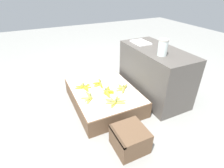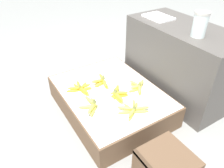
{
  "view_description": "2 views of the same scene",
  "coord_description": "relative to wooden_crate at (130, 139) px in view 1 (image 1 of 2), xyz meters",
  "views": [
    {
      "loc": [
        1.79,
        -0.73,
        1.44
      ],
      "look_at": [
        -0.01,
        0.12,
        0.27
      ],
      "focal_mm": 28.0,
      "sensor_mm": 36.0,
      "label": 1
    },
    {
      "loc": [
        1.32,
        -0.8,
        1.36
      ],
      "look_at": [
        -0.06,
        0.06,
        0.23
      ],
      "focal_mm": 35.0,
      "sensor_mm": 36.0,
      "label": 2
    }
  ],
  "objects": [
    {
      "name": "wooden_crate",
      "position": [
        0.0,
        0.0,
        0.0
      ],
      "size": [
        0.31,
        0.31,
        0.23
      ],
      "color": "brown",
      "rests_on": "ground_plane"
    },
    {
      "name": "display_platform",
      "position": [
        -0.78,
        0.06,
        -0.01
      ],
      "size": [
        1.03,
        0.79,
        0.22
      ],
      "color": "brown",
      "rests_on": "ground_plane"
    },
    {
      "name": "glass_jar",
      "position": [
        -0.49,
        0.69,
        0.67
      ],
      "size": [
        0.12,
        0.12,
        0.19
      ],
      "color": "silver",
      "rests_on": "back_vendor_table"
    },
    {
      "name": "banana_bunch_back_midright",
      "position": [
        -0.68,
        0.28,
        0.13
      ],
      "size": [
        0.21,
        0.21,
        0.09
      ],
      "color": "#DBCC4C",
      "rests_on": "display_platform"
    },
    {
      "name": "banana_bunch_front_midright",
      "position": [
        -0.66,
        -0.18,
        0.13
      ],
      "size": [
        0.22,
        0.16,
        0.1
      ],
      "color": "gold",
      "rests_on": "display_platform"
    },
    {
      "name": "banana_bunch_front_midleft",
      "position": [
        -0.93,
        -0.16,
        0.13
      ],
      "size": [
        0.23,
        0.22,
        0.09
      ],
      "color": "gold",
      "rests_on": "display_platform"
    },
    {
      "name": "banana_bunch_middle_right",
      "position": [
        -0.46,
        0.07,
        0.12
      ],
      "size": [
        0.19,
        0.24,
        0.08
      ],
      "color": "gold",
      "rests_on": "display_platform"
    },
    {
      "name": "banana_bunch_middle_midleft",
      "position": [
        -0.92,
        0.05,
        0.13
      ],
      "size": [
        0.22,
        0.16,
        0.1
      ],
      "color": "gold",
      "rests_on": "display_platform"
    },
    {
      "name": "foam_tray_white",
      "position": [
        -0.99,
        0.73,
        0.58
      ],
      "size": [
        0.27,
        0.2,
        0.02
      ],
      "color": "white",
      "rests_on": "back_vendor_table"
    },
    {
      "name": "back_vendor_table",
      "position": [
        -0.69,
        0.78,
        0.23
      ],
      "size": [
        1.07,
        0.51,
        0.69
      ],
      "color": "#4C4742",
      "rests_on": "ground_plane"
    },
    {
      "name": "ground_plane",
      "position": [
        -0.78,
        0.06,
        -0.12
      ],
      "size": [
        10.0,
        10.0,
        0.0
      ],
      "primitive_type": "plane",
      "color": "gray"
    },
    {
      "name": "banana_bunch_middle_midright",
      "position": [
        -0.67,
        0.07,
        0.13
      ],
      "size": [
        0.22,
        0.15,
        0.11
      ],
      "color": "yellow",
      "rests_on": "display_platform"
    }
  ]
}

